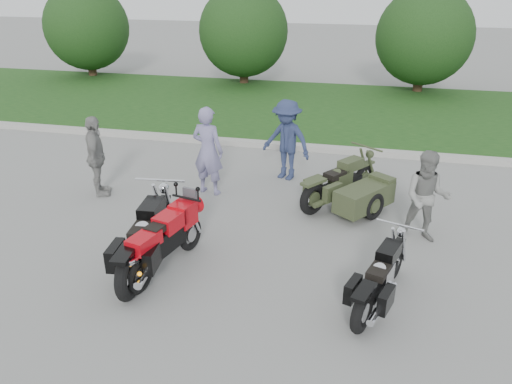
% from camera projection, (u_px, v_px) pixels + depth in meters
% --- Properties ---
extents(ground, '(80.00, 80.00, 0.00)m').
position_uv_depth(ground, '(220.00, 263.00, 8.40)').
color(ground, gray).
rests_on(ground, ground).
extents(curb, '(60.00, 0.30, 0.15)m').
position_uv_depth(curb, '(283.00, 146.00, 13.71)').
color(curb, '#ACAAA1').
rests_on(curb, ground).
extents(grass_strip, '(60.00, 8.00, 0.14)m').
position_uv_depth(grass_strip, '(304.00, 108.00, 17.40)').
color(grass_strip, '#345F20').
rests_on(grass_strip, ground).
extents(tree_far_left, '(3.60, 3.60, 4.00)m').
position_uv_depth(tree_far_left, '(87.00, 27.00, 21.55)').
color(tree_far_left, '#3F2B1C').
rests_on(tree_far_left, ground).
extents(tree_mid_left, '(3.60, 3.60, 4.00)m').
position_uv_depth(tree_mid_left, '(244.00, 32.00, 20.11)').
color(tree_mid_left, '#3F2B1C').
rests_on(tree_mid_left, ground).
extents(tree_mid_right, '(3.60, 3.60, 4.00)m').
position_uv_depth(tree_mid_right, '(424.00, 36.00, 18.68)').
color(tree_mid_right, '#3F2B1C').
rests_on(tree_mid_right, ground).
extents(sportbike_red, '(0.69, 2.03, 0.97)m').
position_uv_depth(sportbike_red, '(163.00, 240.00, 7.96)').
color(sportbike_red, black).
rests_on(sportbike_red, ground).
extents(cruiser_left, '(0.58, 2.57, 0.99)m').
position_uv_depth(cruiser_left, '(145.00, 242.00, 8.04)').
color(cruiser_left, black).
rests_on(cruiser_left, ground).
extents(cruiser_right, '(0.79, 2.04, 0.81)m').
position_uv_depth(cruiser_right, '(379.00, 281.00, 7.18)').
color(cruiser_right, black).
rests_on(cruiser_right, ground).
extents(cruiser_sidecar, '(1.87, 2.16, 0.90)m').
position_uv_depth(cruiser_sidecar, '(353.00, 192.00, 10.06)').
color(cruiser_sidecar, black).
rests_on(cruiser_sidecar, ground).
extents(person_stripe, '(0.78, 0.59, 1.94)m').
position_uv_depth(person_stripe, '(208.00, 151.00, 10.65)').
color(person_stripe, '#7F7AA6').
rests_on(person_stripe, ground).
extents(person_grey, '(0.87, 0.70, 1.69)m').
position_uv_depth(person_grey, '(427.00, 197.00, 8.79)').
color(person_grey, gray).
rests_on(person_grey, ground).
extents(person_denim, '(1.38, 1.09, 1.87)m').
position_uv_depth(person_denim, '(287.00, 140.00, 11.42)').
color(person_denim, navy).
rests_on(person_denim, ground).
extents(person_back, '(0.80, 1.12, 1.76)m').
position_uv_depth(person_back, '(96.00, 157.00, 10.58)').
color(person_back, gray).
rests_on(person_back, ground).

